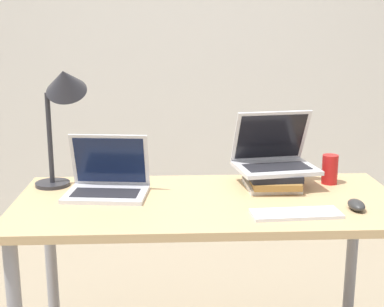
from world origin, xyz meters
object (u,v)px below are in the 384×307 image
book_stack (272,179)px  soda_can (330,169)px  laptop_left (108,182)px  desk_lamp (63,95)px  wireless_keyboard (296,214)px  laptop_on_books (274,157)px  mouse (356,205)px

book_stack → soda_can: size_ratio=2.30×
laptop_left → desk_lamp: (-0.17, 0.09, 0.33)m
soda_can → desk_lamp: 1.13m
laptop_left → book_stack: (0.66, 0.06, -0.01)m
wireless_keyboard → desk_lamp: 1.00m
wireless_keyboard → laptop_left: bearing=157.9°
laptop_on_books → mouse: size_ratio=3.55×
book_stack → soda_can: 0.25m
laptop_left → book_stack: 0.66m
mouse → desk_lamp: desk_lamp is taller
laptop_left → soda_can: (0.91, 0.10, 0.01)m
laptop_left → desk_lamp: desk_lamp is taller
laptop_left → mouse: (0.91, -0.23, -0.03)m
wireless_keyboard → mouse: size_ratio=3.24×
wireless_keyboard → desk_lamp: bearing=156.8°
wireless_keyboard → desk_lamp: desk_lamp is taller
laptop_on_books → book_stack: bearing=-110.8°
wireless_keyboard → soda_can: soda_can is taller
laptop_on_books → soda_can: size_ratio=2.85×
laptop_left → laptop_on_books: (0.67, 0.09, 0.07)m
laptop_on_books → desk_lamp: (-0.84, -0.00, 0.26)m
laptop_left → desk_lamp: size_ratio=0.64×
laptop_on_books → soda_can: (0.24, 0.01, -0.06)m
laptop_left → mouse: laptop_left is taller
wireless_keyboard → soda_can: bearing=58.7°
book_stack → wireless_keyboard: bearing=-86.5°
book_stack → mouse: bearing=-49.1°
laptop_on_books → mouse: 0.41m
laptop_left → wireless_keyboard: 0.73m
book_stack → laptop_on_books: laptop_on_books is taller
mouse → book_stack: bearing=130.9°
soda_can → desk_lamp: (-1.08, -0.01, 0.32)m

